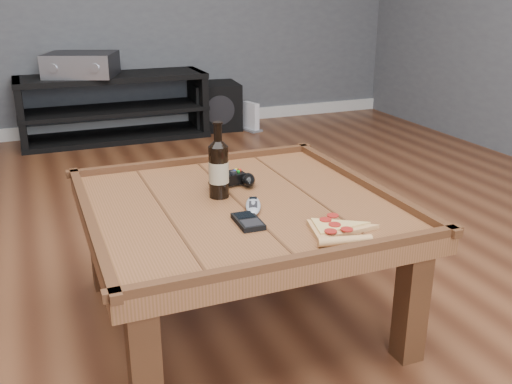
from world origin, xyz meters
name	(u,v)px	position (x,y,z in m)	size (l,w,h in m)	color
ground	(240,317)	(0.00, 0.00, 0.00)	(6.00, 6.00, 0.00)	#442213
baseboard	(112,126)	(0.00, 2.99, 0.05)	(5.00, 0.02, 0.10)	silver
coffee_table	(238,218)	(0.00, 0.00, 0.39)	(1.03, 1.03, 0.48)	brown
media_console	(114,108)	(0.00, 2.75, 0.25)	(1.40, 0.45, 0.50)	black
beer_bottle	(219,167)	(-0.04, 0.07, 0.56)	(0.07, 0.07, 0.26)	black
game_controller	(232,180)	(0.03, 0.15, 0.48)	(0.20, 0.14, 0.05)	black
pizza_slice	(336,230)	(0.18, -0.35, 0.46)	(0.23, 0.31, 0.03)	tan
smartphone	(248,221)	(-0.04, -0.19, 0.46)	(0.07, 0.13, 0.02)	black
remote_control	(253,206)	(0.02, -0.08, 0.46)	(0.11, 0.17, 0.02)	#969DA3
av_receiver	(81,65)	(-0.21, 2.74, 0.58)	(0.60, 0.55, 0.17)	black
subwoofer	(215,106)	(0.83, 2.80, 0.19)	(0.41, 0.41, 0.38)	black
game_console	(251,118)	(1.08, 2.61, 0.11)	(0.15, 0.21, 0.23)	slate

